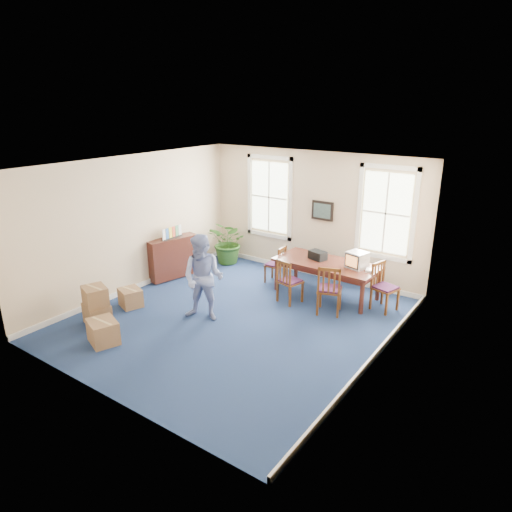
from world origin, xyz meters
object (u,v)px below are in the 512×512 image
Objects in this scene: chair_near_left at (290,281)px; cardboard_boxes at (107,305)px; crt_tv at (357,260)px; potted_plant at (229,242)px; conference_table at (326,279)px; man at (203,278)px; credenza at (173,258)px.

cardboard_boxes is at bearing 64.87° from chair_near_left.
crt_tv is 0.36× the size of potted_plant.
chair_near_left is 3.94m from cardboard_boxes.
conference_table is at bearing -7.83° from potted_plant.
potted_plant is at bearing -170.67° from crt_tv.
man is 2.60m from credenza.
man reaches higher than credenza.
conference_table is at bearing -160.63° from crt_tv.
potted_plant reaches higher than credenza.
potted_plant reaches higher than conference_table.
man is at bearing -118.75° from conference_table.
credenza is (-2.20, 1.33, -0.39)m from man.
cardboard_boxes is at bearing -125.49° from conference_table.
crt_tv is at bearing 6.14° from conference_table.
man is at bearing -60.59° from potted_plant.
man is 1.23× the size of cardboard_boxes.
cardboard_boxes is at bearing -60.97° from credenza.
man is (-1.02, -1.76, 0.40)m from chair_near_left.
credenza is (-3.23, -0.43, 0.01)m from chair_near_left.
cardboard_boxes is (0.76, -2.65, -0.10)m from credenza.
crt_tv is 3.44m from man.
potted_plant is (0.50, 1.69, 0.09)m from credenza.
conference_table is at bearing 40.80° from man.
crt_tv reaches higher than credenza.
chair_near_left is 0.56× the size of man.
chair_near_left is 0.84× the size of potted_plant.
chair_near_left reaches higher than conference_table.
cardboard_boxes is (-2.47, -3.08, -0.09)m from chair_near_left.
crt_tv is 0.24× the size of man.
man is 2.02m from cardboard_boxes.
chair_near_left is at bearing 41.02° from man.
credenza is at bearing -106.63° from potted_plant.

